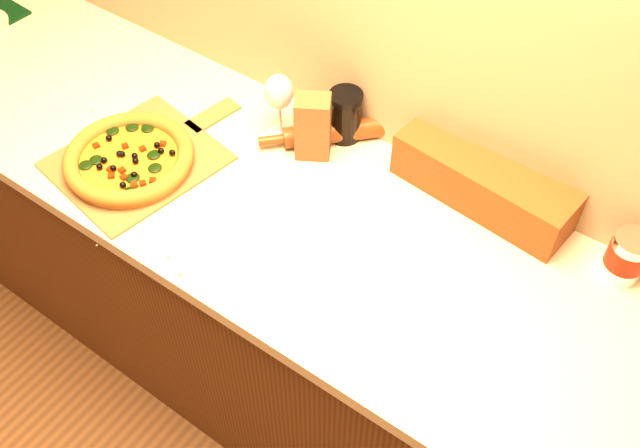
% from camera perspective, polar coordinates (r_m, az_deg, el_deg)
% --- Properties ---
extents(cabinet, '(2.80, 0.65, 0.86)m').
position_cam_1_polar(cabinet, '(2.08, -0.08, -8.16)').
color(cabinet, '#43210E').
rests_on(cabinet, ground).
extents(countertop, '(2.84, 0.68, 0.04)m').
position_cam_1_polar(countertop, '(1.72, -0.09, -0.12)').
color(countertop, beige).
rests_on(countertop, cabinet).
extents(pizza_peel, '(0.41, 0.55, 0.01)m').
position_cam_1_polar(pizza_peel, '(1.90, -14.08, 5.13)').
color(pizza_peel, brown).
rests_on(pizza_peel, countertop).
extents(pizza, '(0.33, 0.33, 0.05)m').
position_cam_1_polar(pizza, '(1.87, -15.03, 5.08)').
color(pizza, '#B4772D').
rests_on(pizza, pizza_peel).
extents(bottle_cap, '(0.03, 0.03, 0.01)m').
position_cam_1_polar(bottle_cap, '(1.84, -12.47, 3.69)').
color(bottle_cap, black).
rests_on(bottle_cap, countertop).
extents(rolling_pin, '(0.31, 0.32, 0.06)m').
position_cam_1_polar(rolling_pin, '(1.88, 1.41, 7.40)').
color(rolling_pin, '#5F3410').
rests_on(rolling_pin, countertop).
extents(coffee_canister, '(0.09, 0.09, 0.12)m').
position_cam_1_polar(coffee_canister, '(1.69, 23.34, -2.38)').
color(coffee_canister, silver).
rests_on(coffee_canister, countertop).
extents(bread_bag, '(0.46, 0.19, 0.12)m').
position_cam_1_polar(bread_bag, '(1.75, 13.01, 3.36)').
color(bread_bag, '#673013').
rests_on(bread_bag, countertop).
extents(wine_glass, '(0.08, 0.08, 0.19)m').
position_cam_1_polar(wine_glass, '(1.84, -3.31, 10.39)').
color(wine_glass, silver).
rests_on(wine_glass, countertop).
extents(paper_bag, '(0.11, 0.11, 0.18)m').
position_cam_1_polar(paper_bag, '(1.80, -0.58, 7.78)').
color(paper_bag, brown).
rests_on(paper_bag, countertop).
extents(dark_jar, '(0.09, 0.09, 0.14)m').
position_cam_1_polar(dark_jar, '(1.86, 2.03, 8.68)').
color(dark_jar, black).
rests_on(dark_jar, countertop).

